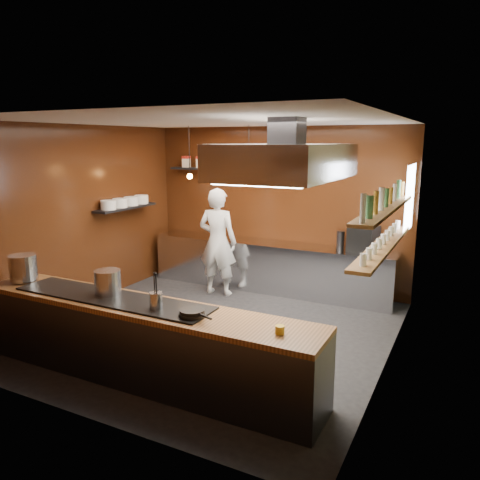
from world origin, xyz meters
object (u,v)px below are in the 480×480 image
Objects in this scene: stockpot_small at (108,282)px; chef at (218,242)px; extractor_hood at (287,161)px; stockpot_large at (23,268)px; espresso_machine at (363,239)px.

stockpot_small is 0.16× the size of chef.
extractor_hood is 2.56m from stockpot_small.
stockpot_small is at bearing -148.23° from extractor_hood.
chef is (-2.03, 1.93, -1.54)m from extractor_hood.
espresso_machine is (3.59, 3.83, 0.01)m from stockpot_large.
chef is at bearing 69.52° from stockpot_large.
extractor_hood reaches higher than stockpot_large.
extractor_hood is 5.73× the size of stockpot_large.
espresso_machine reaches higher than stockpot_small.
stockpot_large is 3.33m from chef.
stockpot_large is (-3.19, -1.19, -1.40)m from extractor_hood.
stockpot_large is 1.38m from stockpot_small.
extractor_hood is 3.01m from espresso_machine.
stockpot_large is at bearing 63.66° from chef.
extractor_hood is 3.19m from chef.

